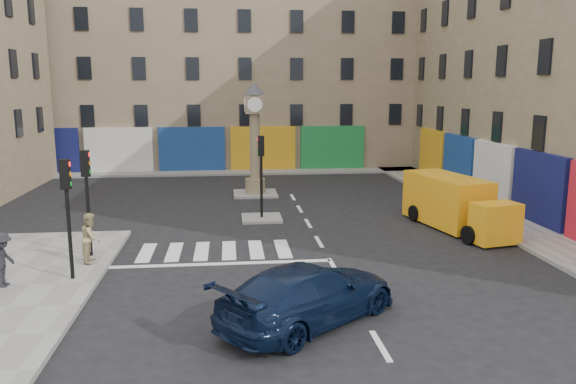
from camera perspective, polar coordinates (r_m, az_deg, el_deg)
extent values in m
plane|color=black|center=(18.26, 5.19, -8.46)|extent=(120.00, 120.00, 0.00)
cube|color=gray|center=(30.10, 17.86, -1.15)|extent=(2.60, 30.00, 0.15)
cube|color=gray|center=(39.55, -6.81, 2.01)|extent=(32.00, 2.40, 0.15)
cube|color=gray|center=(25.64, -2.69, -2.67)|extent=(1.80, 1.80, 0.12)
cube|color=gray|center=(31.50, -3.34, -0.17)|extent=(2.40, 2.40, 0.12)
cube|color=#8F775F|center=(44.99, -6.97, 13.80)|extent=(32.00, 10.00, 17.00)
cylinder|color=black|center=(18.33, -21.31, -4.03)|extent=(0.12, 0.12, 2.80)
cube|color=black|center=(17.97, -21.70, 1.69)|extent=(0.28, 0.22, 0.90)
cylinder|color=black|center=(20.59, -19.59, -2.36)|extent=(0.12, 0.12, 2.80)
cube|color=black|center=(20.27, -19.91, 2.75)|extent=(0.28, 0.22, 0.90)
cylinder|color=black|center=(25.34, -2.72, 0.54)|extent=(0.12, 0.12, 2.80)
cube|color=black|center=(25.09, -2.75, 4.70)|extent=(0.28, 0.22, 0.90)
cylinder|color=#8F7F5E|center=(31.42, -3.35, 0.65)|extent=(1.10, 1.10, 0.80)
cylinder|color=#8F7F5E|center=(31.11, -3.39, 4.65)|extent=(0.56, 0.56, 3.60)
cube|color=#8F7F5E|center=(30.96, -3.44, 8.88)|extent=(1.00, 1.00, 1.00)
cylinder|color=white|center=(30.44, -3.39, 8.85)|extent=(0.80, 0.06, 0.80)
cone|color=#333338|center=(30.94, -3.46, 10.46)|extent=(1.20, 1.20, 0.70)
imported|color=black|center=(14.54, 2.16, -10.30)|extent=(5.47, 4.98, 1.53)
cube|color=orange|center=(25.29, 15.80, -0.77)|extent=(2.68, 4.63, 2.08)
cube|color=orange|center=(22.78, 20.31, -2.97)|extent=(1.91, 1.42, 1.54)
cube|color=black|center=(22.67, 20.44, -2.10)|extent=(1.68, 1.12, 0.63)
cylinder|color=black|center=(22.64, 17.85, -4.20)|extent=(0.37, 0.76, 0.73)
cylinder|color=black|center=(23.73, 21.42, -3.75)|extent=(0.37, 0.76, 0.73)
cylinder|color=black|center=(25.87, 12.71, -2.12)|extent=(0.37, 0.76, 0.73)
cylinder|color=black|center=(26.83, 16.04, -1.82)|extent=(0.37, 0.76, 0.73)
imported|color=tan|center=(19.97, -19.40, -4.38)|extent=(0.64, 0.82, 1.68)
imported|color=black|center=(18.59, -27.00, -6.14)|extent=(0.72, 1.11, 1.63)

